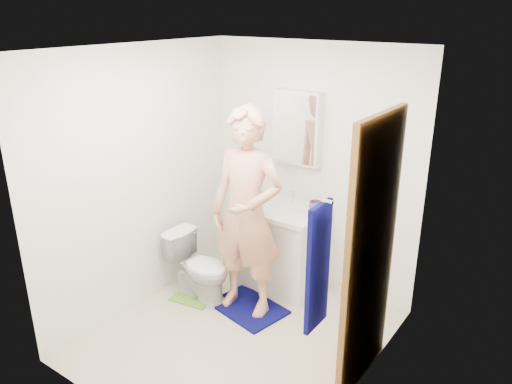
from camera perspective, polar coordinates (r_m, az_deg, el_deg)
floor at (r=4.52m, az=-1.96°, el=-16.05°), size 2.20×2.40×0.02m
ceiling at (r=3.64m, az=-2.43°, el=16.22°), size 2.20×2.40×0.02m
wall_back at (r=4.88m, az=6.50°, el=2.69°), size 2.20×0.02×2.40m
wall_front at (r=3.15m, az=-15.82°, el=-8.44°), size 2.20×0.02×2.40m
wall_left at (r=4.64m, az=-13.13°, el=1.34°), size 0.02×2.40×2.40m
wall_right at (r=3.42m, az=12.86°, el=-5.72°), size 0.02×2.40×2.40m
vanity_cabinet at (r=5.02m, az=2.97°, el=-6.57°), size 0.75×0.55×0.80m
countertop at (r=4.84m, az=3.06°, el=-2.08°), size 0.79×0.59×0.05m
sink_basin at (r=4.83m, az=3.07°, el=-1.92°), size 0.40×0.40×0.03m
faucet at (r=4.95m, az=4.20°, el=-0.52°), size 0.03×0.03×0.12m
medicine_cabinet at (r=4.79m, az=4.70°, el=7.37°), size 0.50×0.12×0.70m
mirror_panel at (r=4.73m, az=4.31°, el=7.24°), size 0.46×0.01×0.66m
door at (r=3.64m, az=12.93°, el=-7.16°), size 0.05×0.80×2.05m
door_knob at (r=3.43m, az=10.07°, el=-10.20°), size 0.07×0.07×0.07m
towel at (r=2.96m, az=7.10°, el=-8.55°), size 0.03×0.24×0.80m
towel_hook at (r=2.77m, az=8.20°, el=-1.14°), size 0.06×0.02×0.02m
toilet at (r=4.87m, az=-6.48°, el=-8.47°), size 0.66×0.39×0.66m
bath_mat at (r=4.83m, az=-0.88°, el=-13.07°), size 0.75×0.60×0.02m
green_rug at (r=5.03m, az=-7.04°, el=-11.75°), size 0.44×0.39×0.02m
soap_dispenser at (r=4.86m, az=0.05°, el=-0.39°), size 0.10×0.10×0.20m
toothbrush_cup at (r=4.75m, az=6.79°, el=-1.65°), size 0.16×0.16×0.10m
man at (r=4.38m, az=-1.08°, el=-2.47°), size 0.74×0.53×1.90m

